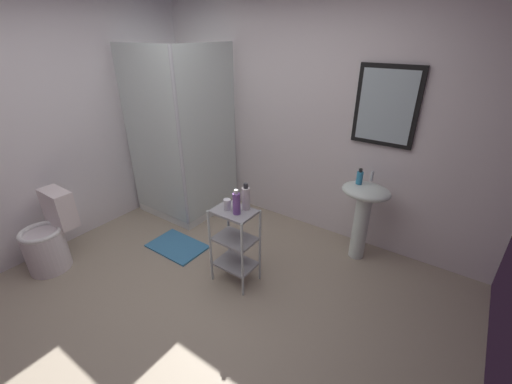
# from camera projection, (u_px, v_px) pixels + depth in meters

# --- Properties ---
(ground_plane) EXTENTS (4.20, 4.20, 0.02)m
(ground_plane) POSITION_uv_depth(u_px,v_px,m) (188.00, 308.00, 2.77)
(ground_plane) COLOR tan
(wall_back) EXTENTS (4.20, 0.14, 2.50)m
(wall_back) POSITION_uv_depth(u_px,v_px,m) (301.00, 118.00, 3.56)
(wall_back) COLOR silver
(wall_back) RESTS_ON ground_plane
(wall_left) EXTENTS (0.10, 4.20, 2.50)m
(wall_left) POSITION_uv_depth(u_px,v_px,m) (40.00, 129.00, 3.17)
(wall_left) COLOR white
(wall_left) RESTS_ON ground_plane
(shower_stall) EXTENTS (0.92, 0.92, 2.00)m
(shower_stall) POSITION_uv_depth(u_px,v_px,m) (186.00, 178.00, 4.07)
(shower_stall) COLOR white
(shower_stall) RESTS_ON ground_plane
(pedestal_sink) EXTENTS (0.46, 0.37, 0.81)m
(pedestal_sink) POSITION_uv_depth(u_px,v_px,m) (364.00, 207.00, 3.16)
(pedestal_sink) COLOR white
(pedestal_sink) RESTS_ON ground_plane
(sink_faucet) EXTENTS (0.03, 0.03, 0.10)m
(sink_faucet) POSITION_uv_depth(u_px,v_px,m) (372.00, 176.00, 3.12)
(sink_faucet) COLOR silver
(sink_faucet) RESTS_ON pedestal_sink
(toilet) EXTENTS (0.37, 0.49, 0.76)m
(toilet) POSITION_uv_depth(u_px,v_px,m) (49.00, 238.00, 3.14)
(toilet) COLOR white
(toilet) RESTS_ON ground_plane
(storage_cart) EXTENTS (0.38, 0.28, 0.74)m
(storage_cart) POSITION_uv_depth(u_px,v_px,m) (235.00, 240.00, 2.90)
(storage_cart) COLOR silver
(storage_cart) RESTS_ON ground_plane
(hand_soap_bottle) EXTENTS (0.06, 0.06, 0.15)m
(hand_soap_bottle) POSITION_uv_depth(u_px,v_px,m) (360.00, 177.00, 3.05)
(hand_soap_bottle) COLOR #389ED1
(hand_soap_bottle) RESTS_ON pedestal_sink
(conditioner_bottle_purple) EXTENTS (0.06, 0.06, 0.22)m
(conditioner_bottle_purple) POSITION_uv_depth(u_px,v_px,m) (236.00, 203.00, 2.68)
(conditioner_bottle_purple) COLOR #8250AD
(conditioner_bottle_purple) RESTS_ON storage_cart
(lotion_bottle_white) EXTENTS (0.07, 0.07, 0.24)m
(lotion_bottle_white) POSITION_uv_depth(u_px,v_px,m) (246.00, 198.00, 2.75)
(lotion_bottle_white) COLOR white
(lotion_bottle_white) RESTS_ON storage_cart
(rinse_cup) EXTENTS (0.06, 0.06, 0.10)m
(rinse_cup) POSITION_uv_depth(u_px,v_px,m) (227.00, 204.00, 2.76)
(rinse_cup) COLOR silver
(rinse_cup) RESTS_ON storage_cart
(bath_mat) EXTENTS (0.60, 0.40, 0.02)m
(bath_mat) POSITION_uv_depth(u_px,v_px,m) (177.00, 246.00, 3.54)
(bath_mat) COLOR teal
(bath_mat) RESTS_ON ground_plane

